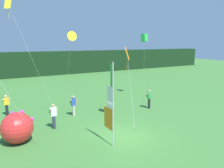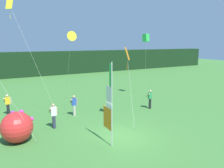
% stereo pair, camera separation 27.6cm
% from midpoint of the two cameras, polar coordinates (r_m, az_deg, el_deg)
% --- Properties ---
extents(ground_plane, '(120.00, 120.00, 0.00)m').
position_cam_midpoint_polar(ground_plane, '(14.01, 1.98, -13.45)').
color(ground_plane, '#3D7533').
extents(distant_treeline, '(80.00, 2.40, 4.21)m').
position_cam_midpoint_polar(distant_treeline, '(40.26, -20.27, 4.94)').
color(distant_treeline, black).
rests_on(distant_treeline, ground).
extents(banner_flag, '(0.06, 1.03, 4.77)m').
position_cam_midpoint_polar(banner_flag, '(12.19, -1.10, -5.74)').
color(banner_flag, '#B7B7BC').
rests_on(banner_flag, ground).
extents(person_near_banner, '(0.55, 0.48, 1.73)m').
position_cam_midpoint_polar(person_near_banner, '(15.32, -15.54, -7.97)').
color(person_near_banner, '#2D334C').
rests_on(person_near_banner, ground).
extents(person_mid_field, '(0.55, 0.48, 1.66)m').
position_cam_midpoint_polar(person_mid_field, '(17.57, -10.49, -5.47)').
color(person_mid_field, '#B7B2A3').
rests_on(person_mid_field, ground).
extents(person_far_left, '(0.55, 0.48, 1.68)m').
position_cam_midpoint_polar(person_far_left, '(19.48, 9.32, -3.78)').
color(person_far_left, black).
rests_on(person_far_left, ground).
extents(person_far_right, '(0.55, 0.48, 1.69)m').
position_cam_midpoint_polar(person_far_right, '(19.33, -26.30, -4.88)').
color(person_far_right, black).
rests_on(person_far_right, ground).
extents(inflatable_balloon, '(1.89, 1.83, 1.87)m').
position_cam_midpoint_polar(inflatable_balloon, '(13.97, -24.12, -10.43)').
color(inflatable_balloon, red).
rests_on(inflatable_balloon, ground).
extents(kite_orange_diamond_0, '(0.76, 2.02, 5.46)m').
position_cam_midpoint_polar(kite_orange_diamond_0, '(15.36, 3.52, 7.28)').
color(kite_orange_diamond_0, brown).
rests_on(kite_orange_diamond_0, ground).
extents(kite_yellow_delta_1, '(0.64, 3.38, 6.47)m').
position_cam_midpoint_polar(kite_yellow_delta_1, '(14.39, -11.16, 11.99)').
color(kite_yellow_delta_1, brown).
rests_on(kite_yellow_delta_1, ground).
extents(kite_yellow_diamond_2, '(3.16, 1.77, 9.07)m').
position_cam_midpoint_polar(kite_yellow_diamond_2, '(19.47, -25.25, 16.60)').
color(kite_yellow_diamond_2, brown).
rests_on(kite_yellow_diamond_2, ground).
extents(kite_green_box_3, '(1.42, 1.55, 6.64)m').
position_cam_midpoint_polar(kite_green_box_3, '(23.03, 8.13, 11.85)').
color(kite_green_box_3, brown).
rests_on(kite_green_box_3, ground).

